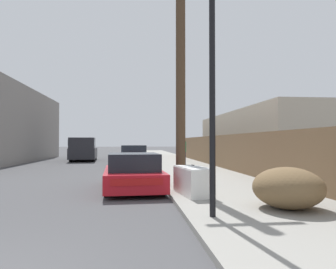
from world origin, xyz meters
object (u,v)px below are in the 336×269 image
utility_pole (181,66)px  brush_pile (288,188)px  discarded_fridge (193,181)px  car_parked_mid (134,156)px  street_lamp (212,79)px  car_parked_far (133,153)px  pickup_truck (83,149)px  parked_sports_car_red (133,173)px  pedestrian (184,151)px

utility_pole → brush_pile: (1.81, -3.88, -3.55)m
discarded_fridge → car_parked_mid: 12.76m
utility_pole → street_lamp: 4.65m
street_lamp → brush_pile: 2.98m
street_lamp → brush_pile: (1.84, 0.59, -2.27)m
car_parked_mid → utility_pole: utility_pole is taller
car_parked_far → street_lamp: bearing=-83.7°
discarded_fridge → pickup_truck: size_ratio=0.31×
utility_pole → street_lamp: utility_pole is taller
pickup_truck → car_parked_far: bearing=-155.9°
car_parked_far → street_lamp: street_lamp is taller
utility_pole → brush_pile: size_ratio=4.64×
parked_sports_car_red → car_parked_mid: 10.84m
street_lamp → parked_sports_car_red: bearing=108.7°
discarded_fridge → brush_pile: (1.73, -2.16, 0.07)m
pedestrian → pickup_truck: bearing=136.6°
parked_sports_car_red → brush_pile: parked_sports_car_red is taller
pedestrian → street_lamp: bearing=-96.8°
brush_pile → parked_sports_car_red: bearing=130.4°
parked_sports_car_red → utility_pole: utility_pole is taller
parked_sports_car_red → street_lamp: (1.55, -4.57, 2.29)m
car_parked_far → street_lamp: size_ratio=0.95×
car_parked_mid → street_lamp: 15.64m
pickup_truck → pedestrian: size_ratio=3.40×
car_parked_mid → pedestrian: bearing=-11.2°
parked_sports_car_red → street_lamp: 5.34m
parked_sports_car_red → car_parked_far: size_ratio=0.98×
car_parked_far → pickup_truck: bearing=-149.2°
car_parked_far → brush_pile: 23.66m
parked_sports_car_red → car_parked_mid: bearing=86.6°
street_lamp → car_parked_far: bearing=93.6°
discarded_fridge → car_parked_far: (-1.61, 21.26, 0.09)m
car_parked_mid → brush_pile: 15.19m
discarded_fridge → street_lamp: bearing=-99.7°
car_parked_far → brush_pile: (3.34, -23.43, -0.02)m
car_parked_far → brush_pile: size_ratio=2.64×
pickup_truck → utility_pole: (5.70, -17.31, 3.15)m
discarded_fridge → pedestrian: 12.12m
brush_pile → pedestrian: bearing=90.4°
discarded_fridge → utility_pole: utility_pole is taller
pickup_truck → pedestrian: 10.23m
car_parked_mid → car_parked_far: car_parked_mid is taller
discarded_fridge → utility_pole: 4.01m
car_parked_far → brush_pile: bearing=-79.2°
parked_sports_car_red → car_parked_mid: (0.09, 10.84, 0.09)m
pickup_truck → brush_pile: size_ratio=3.52×
brush_pile → pedestrian: 14.17m
car_parked_mid → brush_pile: car_parked_mid is taller
brush_pile → car_parked_mid: bearing=102.6°
brush_pile → pedestrian: pedestrian is taller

